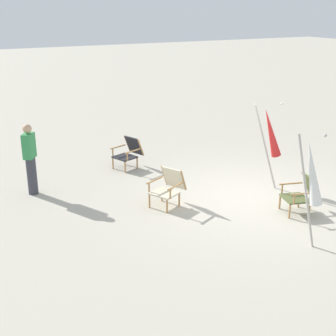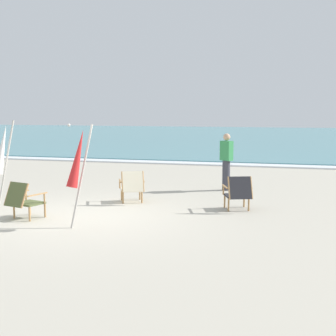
{
  "view_description": "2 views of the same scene",
  "coord_description": "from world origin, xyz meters",
  "px_view_note": "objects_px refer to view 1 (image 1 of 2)",
  "views": [
    {
      "loc": [
        -7.68,
        6.14,
        4.11
      ],
      "look_at": [
        0.59,
        1.77,
        0.81
      ],
      "focal_mm": 50.0,
      "sensor_mm": 36.0,
      "label": 1
    },
    {
      "loc": [
        4.33,
        -9.01,
        2.31
      ],
      "look_at": [
        1.14,
        2.87,
        0.76
      ],
      "focal_mm": 50.0,
      "sensor_mm": 36.0,
      "label": 2
    }
  ],
  "objects_px": {
    "beach_chair_back_left": "(169,186)",
    "beach_chair_front_right": "(303,193)",
    "umbrella_furled_red": "(271,133)",
    "beach_chair_mid_center": "(129,152)",
    "umbrella_furled_white": "(312,174)",
    "person_near_chairs": "(30,159)"
  },
  "relations": [
    {
      "from": "beach_chair_back_left",
      "to": "beach_chair_front_right",
      "type": "bearing_deg",
      "value": -125.66
    },
    {
      "from": "beach_chair_front_right",
      "to": "umbrella_furled_red",
      "type": "xyz_separation_m",
      "value": [
        1.38,
        -0.22,
        0.91
      ]
    },
    {
      "from": "beach_chair_back_left",
      "to": "beach_chair_mid_center",
      "type": "bearing_deg",
      "value": -4.81
    },
    {
      "from": "umbrella_furled_white",
      "to": "person_near_chairs",
      "type": "distance_m",
      "value": 6.06
    },
    {
      "from": "beach_chair_back_left",
      "to": "umbrella_furled_white",
      "type": "xyz_separation_m",
      "value": [
        -2.73,
        -1.31,
        0.94
      ]
    },
    {
      "from": "beach_chair_back_left",
      "to": "umbrella_furled_white",
      "type": "distance_m",
      "value": 3.18
    },
    {
      "from": "beach_chair_mid_center",
      "to": "umbrella_furled_red",
      "type": "distance_m",
      "value": 3.78
    },
    {
      "from": "beach_chair_front_right",
      "to": "umbrella_furled_red",
      "type": "height_order",
      "value": "umbrella_furled_red"
    },
    {
      "from": "beach_chair_front_right",
      "to": "umbrella_furled_red",
      "type": "relative_size",
      "value": 0.41
    },
    {
      "from": "umbrella_furled_white",
      "to": "person_near_chairs",
      "type": "relative_size",
      "value": 1.28
    },
    {
      "from": "beach_chair_back_left",
      "to": "umbrella_furled_red",
      "type": "relative_size",
      "value": 0.43
    },
    {
      "from": "beach_chair_mid_center",
      "to": "umbrella_furled_red",
      "type": "relative_size",
      "value": 0.42
    },
    {
      "from": "beach_chair_back_left",
      "to": "beach_chair_mid_center",
      "type": "xyz_separation_m",
      "value": [
        2.65,
        -0.22,
        -0.0
      ]
    },
    {
      "from": "beach_chair_front_right",
      "to": "person_near_chairs",
      "type": "distance_m",
      "value": 5.95
    },
    {
      "from": "beach_chair_back_left",
      "to": "umbrella_furled_white",
      "type": "relative_size",
      "value": 0.42
    },
    {
      "from": "beach_chair_mid_center",
      "to": "umbrella_furled_white",
      "type": "relative_size",
      "value": 0.41
    },
    {
      "from": "umbrella_furled_red",
      "to": "umbrella_furled_white",
      "type": "bearing_deg",
      "value": 154.88
    },
    {
      "from": "beach_chair_front_right",
      "to": "umbrella_furled_white",
      "type": "height_order",
      "value": "umbrella_furled_white"
    },
    {
      "from": "beach_chair_mid_center",
      "to": "umbrella_furled_white",
      "type": "bearing_deg",
      "value": -168.53
    },
    {
      "from": "person_near_chairs",
      "to": "umbrella_furled_white",
      "type": "bearing_deg",
      "value": -141.52
    },
    {
      "from": "beach_chair_back_left",
      "to": "umbrella_furled_white",
      "type": "height_order",
      "value": "umbrella_furled_white"
    },
    {
      "from": "beach_chair_back_left",
      "to": "beach_chair_mid_center",
      "type": "relative_size",
      "value": 1.02
    }
  ]
}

